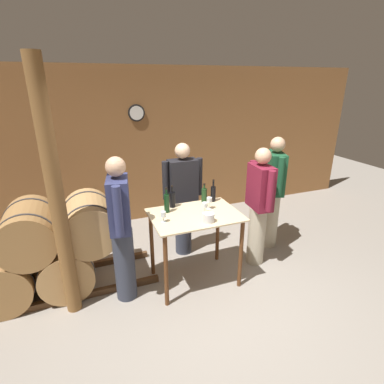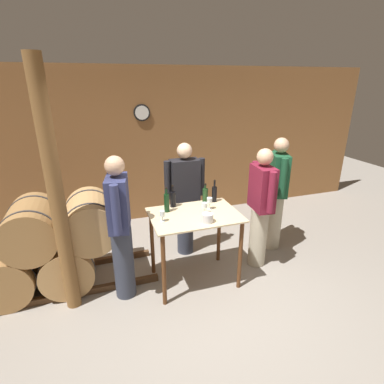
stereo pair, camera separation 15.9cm
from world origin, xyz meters
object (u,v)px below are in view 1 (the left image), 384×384
at_px(person_visitor_with_scarf, 259,205).
at_px(person_visitor_bearded, 273,191).
at_px(wine_bottle_center, 204,195).
at_px(wine_glass_near_right, 209,200).
at_px(wine_glass_near_left, 163,215).
at_px(person_host, 121,228).
at_px(person_visitor_near_door, 183,198).
at_px(wine_glass_near_center, 205,205).
at_px(ice_bucket, 209,218).
at_px(wooden_post, 56,199).
at_px(wine_bottle_far_left, 167,203).
at_px(wine_bottle_right, 213,193).
at_px(wine_bottle_left, 172,199).

relative_size(person_visitor_with_scarf, person_visitor_bearded, 0.97).
distance_m(wine_bottle_center, person_visitor_with_scarf, 0.76).
height_order(wine_glass_near_right, person_visitor_bearded, person_visitor_bearded).
bearing_deg(person_visitor_with_scarf, wine_glass_near_left, -174.07).
xyz_separation_m(wine_glass_near_left, person_host, (-0.47, 0.07, -0.12)).
bearing_deg(person_visitor_near_door, wine_glass_near_center, -88.35).
distance_m(wine_glass_near_left, wine_glass_near_right, 0.66).
xyz_separation_m(wine_bottle_center, ice_bucket, (-0.19, -0.56, -0.05)).
xyz_separation_m(wooden_post, wine_bottle_far_left, (1.19, 0.17, -0.28)).
bearing_deg(wine_glass_near_right, wine_glass_near_left, -166.45).
height_order(wine_bottle_far_left, wine_bottle_center, wine_bottle_far_left).
height_order(wooden_post, wine_bottle_right, wooden_post).
xyz_separation_m(wine_bottle_center, person_host, (-1.14, -0.32, -0.12)).
distance_m(wine_bottle_center, wine_glass_near_right, 0.23).
xyz_separation_m(wine_bottle_center, person_visitor_bearded, (1.16, 0.09, -0.13)).
distance_m(wooden_post, person_visitor_with_scarf, 2.49).
distance_m(wine_bottle_right, ice_bucket, 0.63).
xyz_separation_m(wooden_post, person_visitor_bearded, (2.90, 0.40, -0.44)).
distance_m(wine_glass_near_center, person_host, 1.01).
bearing_deg(wine_glass_near_left, person_visitor_with_scarf, 5.93).
distance_m(wine_bottle_left, person_visitor_bearded, 1.61).
height_order(wine_glass_near_left, person_visitor_bearded, person_visitor_bearded).
relative_size(wine_bottle_far_left, wine_glass_near_right, 2.09).
height_order(wine_bottle_center, wine_glass_near_center, wine_bottle_center).
bearing_deg(ice_bucket, wine_glass_near_center, 78.48).
xyz_separation_m(wine_bottle_right, wine_glass_near_left, (-0.79, -0.37, -0.02)).
distance_m(wine_bottle_far_left, wine_bottle_left, 0.17).
xyz_separation_m(ice_bucket, person_visitor_near_door, (0.03, 0.95, -0.11)).
bearing_deg(ice_bucket, wine_bottle_left, 114.86).
relative_size(person_host, person_visitor_bearded, 1.01).
height_order(wine_glass_near_left, wine_glass_near_center, wine_glass_near_center).
bearing_deg(person_host, wine_glass_near_left, -8.11).
height_order(wine_bottle_far_left, wine_glass_near_right, wine_bottle_far_left).
bearing_deg(wooden_post, person_visitor_with_scarf, 1.54).
height_order(wine_bottle_center, wine_glass_near_left, wine_bottle_center).
height_order(wine_glass_near_center, person_host, person_host).
height_order(ice_bucket, person_visitor_bearded, person_visitor_bearded).
bearing_deg(wine_bottle_far_left, person_visitor_bearded, 7.44).
xyz_separation_m(wooden_post, wine_bottle_left, (1.30, 0.30, -0.30)).
bearing_deg(ice_bucket, person_visitor_bearded, 25.80).
bearing_deg(person_visitor_near_door, wine_bottle_center, -67.40).
bearing_deg(wine_bottle_left, wine_glass_near_center, -47.30).
height_order(wine_bottle_center, person_visitor_with_scarf, person_visitor_with_scarf).
bearing_deg(wine_bottle_far_left, wooden_post, -171.76).
relative_size(wine_bottle_far_left, wine_glass_near_left, 2.45).
height_order(wine_glass_near_left, person_visitor_near_door, person_visitor_near_door).
bearing_deg(wine_bottle_center, person_visitor_bearded, 4.30).
xyz_separation_m(person_host, person_visitor_with_scarf, (1.84, 0.08, -0.04)).
bearing_deg(wine_bottle_right, wooden_post, -171.17).
height_order(wine_bottle_far_left, person_visitor_with_scarf, person_visitor_with_scarf).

